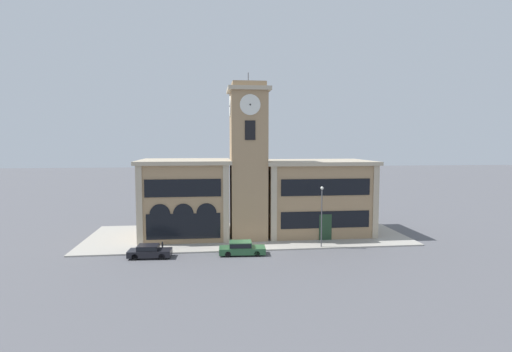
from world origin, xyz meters
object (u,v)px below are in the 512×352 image
object	(u,v)px
bollard	(162,247)
street_lamp	(322,208)
parked_car_near	(149,251)
parked_car_mid	(242,248)
fire_hydrant	(247,245)

from	to	relation	value
bollard	street_lamp	bearing A→B (deg)	-0.33
parked_car_near	parked_car_mid	xyz separation A→B (m)	(9.40, 0.00, 0.04)
parked_car_mid	parked_car_near	bearing A→B (deg)	-176.87
street_lamp	parked_car_mid	bearing A→B (deg)	-170.26
parked_car_near	bollard	bearing A→B (deg)	58.87
street_lamp	bollard	world-z (taller)	street_lamp
street_lamp	bollard	size ratio (longest dim) A/B	6.34
parked_car_near	bollard	size ratio (longest dim) A/B	4.12
parked_car_near	street_lamp	xyz separation A→B (m)	(18.39, 1.54, 3.78)
fire_hydrant	bollard	bearing A→B (deg)	179.54
parked_car_near	fire_hydrant	distance (m)	10.23
parked_car_near	bollard	world-z (taller)	parked_car_near
parked_car_mid	bollard	distance (m)	8.44
fire_hydrant	parked_car_near	bearing A→B (deg)	-171.16
fire_hydrant	parked_car_mid	bearing A→B (deg)	-114.15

